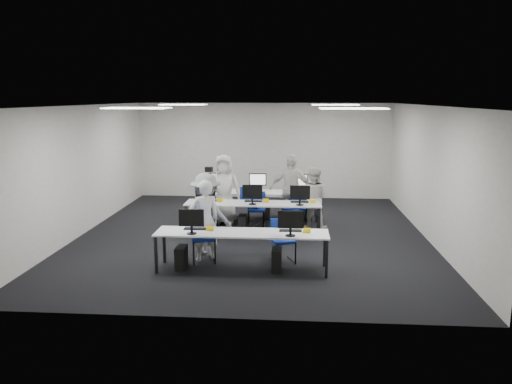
# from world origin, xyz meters

# --- Properties ---
(room) EXTENTS (9.00, 9.02, 3.00)m
(room) POSITION_xyz_m (0.00, 0.00, 1.50)
(room) COLOR black
(room) RESTS_ON ground
(ceiling_panels) EXTENTS (5.20, 4.60, 0.02)m
(ceiling_panels) POSITION_xyz_m (0.00, 0.00, 2.98)
(ceiling_panels) COLOR white
(ceiling_panels) RESTS_ON room
(desk_front) EXTENTS (3.20, 0.70, 0.73)m
(desk_front) POSITION_xyz_m (0.00, -2.40, 0.68)
(desk_front) COLOR silver
(desk_front) RESTS_ON ground
(desk_mid) EXTENTS (3.20, 0.70, 0.73)m
(desk_mid) POSITION_xyz_m (0.00, 0.20, 0.68)
(desk_mid) COLOR silver
(desk_mid) RESTS_ON ground
(desk_back) EXTENTS (3.20, 0.70, 0.73)m
(desk_back) POSITION_xyz_m (0.00, 1.60, 0.68)
(desk_back) COLOR silver
(desk_back) RESTS_ON ground
(equipment_front) EXTENTS (2.51, 0.41, 1.19)m
(equipment_front) POSITION_xyz_m (-0.19, -2.42, 0.36)
(equipment_front) COLOR #0E21B6
(equipment_front) RESTS_ON desk_front
(equipment_mid) EXTENTS (2.91, 0.41, 1.19)m
(equipment_mid) POSITION_xyz_m (-0.19, 0.18, 0.36)
(equipment_mid) COLOR white
(equipment_mid) RESTS_ON desk_mid
(equipment_back) EXTENTS (2.91, 0.41, 1.19)m
(equipment_back) POSITION_xyz_m (0.19, 1.62, 0.36)
(equipment_back) COLOR white
(equipment_back) RESTS_ON desk_back
(chair_0) EXTENTS (0.57, 0.60, 0.93)m
(chair_0) POSITION_xyz_m (-0.81, -1.95, 0.29)
(chair_0) COLOR navy
(chair_0) RESTS_ON ground
(chair_1) EXTENTS (0.54, 0.57, 0.84)m
(chair_1) POSITION_xyz_m (0.75, -1.87, 0.26)
(chair_1) COLOR navy
(chair_1) RESTS_ON ground
(chair_2) EXTENTS (0.52, 0.54, 0.83)m
(chair_2) POSITION_xyz_m (-1.16, 0.80, 0.26)
(chair_2) COLOR navy
(chair_2) RESTS_ON ground
(chair_3) EXTENTS (0.42, 0.45, 0.81)m
(chair_3) POSITION_xyz_m (0.05, 0.85, 0.26)
(chair_3) COLOR navy
(chair_3) RESTS_ON ground
(chair_4) EXTENTS (0.58, 0.60, 0.90)m
(chair_4) POSITION_xyz_m (0.95, 0.84, 0.28)
(chair_4) COLOR navy
(chair_4) RESTS_ON ground
(chair_5) EXTENTS (0.55, 0.59, 0.96)m
(chair_5) POSITION_xyz_m (-1.26, 1.06, 0.30)
(chair_5) COLOR navy
(chair_5) RESTS_ON ground
(chair_6) EXTENTS (0.62, 0.65, 0.98)m
(chair_6) POSITION_xyz_m (-0.09, 1.03, 0.31)
(chair_6) COLOR navy
(chair_6) RESTS_ON ground
(chair_7) EXTENTS (0.47, 0.50, 0.84)m
(chair_7) POSITION_xyz_m (1.07, 0.99, 0.26)
(chair_7) COLOR navy
(chair_7) RESTS_ON ground
(handbag) EXTENTS (0.40, 0.30, 0.30)m
(handbag) POSITION_xyz_m (-1.21, 0.17, 0.88)
(handbag) COLOR tan
(handbag) RESTS_ON desk_mid
(student_0) EXTENTS (0.70, 0.60, 1.62)m
(student_0) POSITION_xyz_m (-0.79, -1.87, 0.81)
(student_0) COLOR silver
(student_0) RESTS_ON ground
(student_1) EXTENTS (0.82, 0.69, 1.52)m
(student_1) POSITION_xyz_m (1.43, 0.72, 0.76)
(student_1) COLOR silver
(student_1) RESTS_ON ground
(student_2) EXTENTS (0.86, 0.57, 1.76)m
(student_2) POSITION_xyz_m (-0.81, 1.08, 0.88)
(student_2) COLOR silver
(student_2) RESTS_ON ground
(student_3) EXTENTS (1.12, 0.62, 1.81)m
(student_3) POSITION_xyz_m (0.87, 1.01, 0.91)
(student_3) COLOR silver
(student_3) RESTS_ON ground
(photographer) EXTENTS (1.21, 0.87, 1.69)m
(photographer) POSITION_xyz_m (-0.82, -1.53, 0.84)
(photographer) COLOR slate
(photographer) RESTS_ON ground
(dslr_camera) EXTENTS (0.18, 0.21, 0.10)m
(dslr_camera) POSITION_xyz_m (-0.77, -1.36, 1.74)
(dslr_camera) COLOR black
(dslr_camera) RESTS_ON photographer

